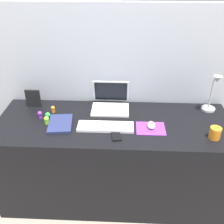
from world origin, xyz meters
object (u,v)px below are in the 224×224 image
(desk_lamp, at_px, (212,94))
(toy_figurine_green, at_px, (48,115))
(keyboard, at_px, (106,127))
(picture_frame, at_px, (33,98))
(toy_figurine_lime, at_px, (47,120))
(toy_figurine_purple, at_px, (40,114))
(cell_phone, at_px, (116,135))
(toy_figurine_orange, at_px, (53,109))
(laptop, at_px, (111,101))
(coffee_mug, at_px, (215,133))
(notebook_pad, at_px, (60,124))
(mouse, at_px, (151,125))

(desk_lamp, bearing_deg, toy_figurine_green, -173.08)
(keyboard, distance_m, picture_frame, 0.69)
(keyboard, bearing_deg, toy_figurine_lime, 175.43)
(picture_frame, xyz_separation_m, toy_figurine_purple, (0.10, -0.18, -0.04))
(cell_phone, distance_m, picture_frame, 0.80)
(toy_figurine_orange, bearing_deg, toy_figurine_lime, -92.79)
(picture_frame, distance_m, toy_figurine_orange, 0.21)
(toy_figurine_lime, bearing_deg, cell_phone, -14.09)
(laptop, xyz_separation_m, keyboard, (-0.02, -0.31, -0.04))
(toy_figurine_purple, distance_m, toy_figurine_lime, 0.11)
(cell_phone, distance_m, toy_figurine_orange, 0.60)
(keyboard, xyz_separation_m, coffee_mug, (0.76, -0.09, 0.03))
(laptop, distance_m, coffee_mug, 0.84)
(toy_figurine_green, height_order, toy_figurine_orange, toy_figurine_orange)
(laptop, distance_m, keyboard, 0.31)
(cell_phone, relative_size, toy_figurine_purple, 2.19)
(notebook_pad, xyz_separation_m, coffee_mug, (1.10, -0.11, 0.03))
(laptop, height_order, keyboard, laptop)
(toy_figurine_orange, bearing_deg, coffee_mug, -13.74)
(laptop, distance_m, picture_frame, 0.64)
(mouse, xyz_separation_m, toy_figurine_lime, (-0.78, 0.02, 0.01))
(cell_phone, bearing_deg, laptop, 89.35)
(keyboard, distance_m, cell_phone, 0.12)
(desk_lamp, xyz_separation_m, coffee_mug, (-0.06, -0.36, -0.11))
(keyboard, height_order, desk_lamp, desk_lamp)
(mouse, height_order, cell_phone, mouse)
(notebook_pad, bearing_deg, laptop, 31.71)
(coffee_mug, distance_m, toy_figurine_green, 1.24)
(mouse, xyz_separation_m, toy_figurine_orange, (-0.77, 0.18, 0.01))
(notebook_pad, relative_size, toy_figurine_green, 5.33)
(notebook_pad, bearing_deg, desk_lamp, 5.72)
(desk_lamp, relative_size, toy_figurine_orange, 5.82)
(toy_figurine_lime, bearing_deg, keyboard, -4.57)
(cell_phone, relative_size, picture_frame, 0.85)
(notebook_pad, distance_m, toy_figurine_lime, 0.11)
(picture_frame, relative_size, toy_figurine_green, 3.33)
(notebook_pad, xyz_separation_m, toy_figurine_orange, (-0.10, 0.18, 0.02))
(desk_lamp, distance_m, toy_figurine_lime, 1.29)
(cell_phone, distance_m, coffee_mug, 0.68)
(coffee_mug, distance_m, toy_figurine_lime, 1.21)
(picture_frame, relative_size, toy_figurine_lime, 2.44)
(laptop, relative_size, toy_figurine_lime, 4.88)
(laptop, distance_m, notebook_pad, 0.46)
(coffee_mug, height_order, toy_figurine_green, coffee_mug)
(desk_lamp, height_order, toy_figurine_orange, desk_lamp)
(notebook_pad, height_order, toy_figurine_lime, toy_figurine_lime)
(mouse, xyz_separation_m, coffee_mug, (0.43, -0.11, 0.02))
(laptop, bearing_deg, toy_figurine_orange, -167.09)
(cell_phone, xyz_separation_m, toy_figurine_purple, (-0.60, 0.21, 0.03))
(desk_lamp, relative_size, toy_figurine_green, 7.23)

